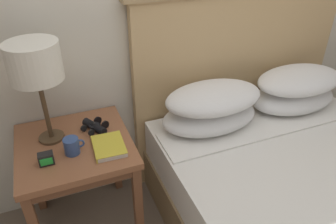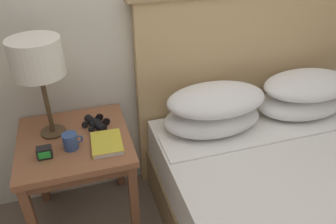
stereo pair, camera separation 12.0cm
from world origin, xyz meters
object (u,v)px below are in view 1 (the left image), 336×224
table_lamp (35,64)px  alarm_clock (46,159)px  bed (314,206)px  coffee_mug (72,146)px  binoculars_pair (95,126)px  book_on_nightstand (108,146)px  nightstand (76,155)px

table_lamp → alarm_clock: 0.45m
bed → coffee_mug: size_ratio=19.46×
binoculars_pair → coffee_mug: coffee_mug is taller
table_lamp → alarm_clock: table_lamp is taller
table_lamp → binoculars_pair: (0.23, -0.01, -0.40)m
alarm_clock → bed: bearing=-20.8°
book_on_nightstand → alarm_clock: 0.30m
table_lamp → book_on_nightstand: table_lamp is taller
book_on_nightstand → alarm_clock: bearing=-178.8°
nightstand → bed: bearing=-28.1°
book_on_nightstand → coffee_mug: size_ratio=2.00×
book_on_nightstand → binoculars_pair: (-0.03, 0.19, 0.01)m
bed → table_lamp: bed is taller
bed → coffee_mug: (-1.14, 0.52, 0.36)m
coffee_mug → alarm_clock: coffee_mug is taller
table_lamp → alarm_clock: size_ratio=7.55×
book_on_nightstand → alarm_clock: size_ratio=2.95×
nightstand → alarm_clock: bearing=-139.4°
bed → book_on_nightstand: bed is taller
binoculars_pair → coffee_mug: size_ratio=1.56×
nightstand → bed: size_ratio=0.32×
nightstand → book_on_nightstand: book_on_nightstand is taller
bed → alarm_clock: size_ratio=28.63×
book_on_nightstand → alarm_clock: (-0.30, -0.01, 0.02)m
book_on_nightstand → bed: bearing=-26.7°
nightstand → alarm_clock: alarm_clock is taller
nightstand → coffee_mug: size_ratio=6.18×
coffee_mug → book_on_nightstand: bearing=-10.6°
binoculars_pair → coffee_mug: (-0.14, -0.16, 0.02)m
book_on_nightstand → coffee_mug: 0.18m
table_lamp → coffee_mug: (0.09, -0.17, -0.38)m
book_on_nightstand → coffee_mug: (-0.17, 0.03, 0.03)m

